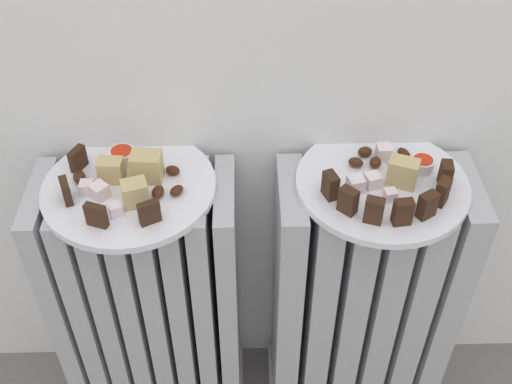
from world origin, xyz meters
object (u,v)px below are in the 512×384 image
Objects in this scene: radiator_right at (360,303)px; fork at (391,172)px; radiator_left at (151,306)px; jam_bowl_right at (422,164)px; plate_left at (129,187)px; jam_bowl_left at (122,155)px; plate_right at (382,184)px.

fork is at bearing 48.44° from radiator_right.
radiator_right is (0.40, 0.00, 0.00)m from radiator_left.
radiator_right is 0.33m from jam_bowl_right.
plate_left is 6.51× the size of jam_bowl_left.
radiator_left is at bearing -116.57° from plate_left.
plate_right reaches higher than radiator_left.
jam_bowl_left reaches higher than jam_bowl_right.
plate_left is 7.13× the size of jam_bowl_right.
plate_right is (0.40, 0.00, 0.31)m from radiator_left.
fork reaches higher than radiator_right.
radiator_left and radiator_right have the same top height.
plate_right is at bearing -131.56° from fork.
plate_left is 0.42m from fork.
plate_left is (-0.40, -0.00, 0.31)m from radiator_right.
jam_bowl_right reaches higher than radiator_left.
jam_bowl_right is (0.47, 0.03, 0.02)m from plate_left.
jam_bowl_right is (0.07, 0.03, 0.02)m from plate_right.
radiator_right is 0.31m from plate_right.
radiator_left is at bearing -177.23° from fork.
jam_bowl_left is 0.44m from fork.
plate_left is 0.47m from jam_bowl_right.
jam_bowl_left reaches higher than radiator_right.
plate_left reaches higher than radiator_left.
fork is at bearing -4.90° from jam_bowl_left.
jam_bowl_left is 0.44× the size of fork.
jam_bowl_right reaches higher than plate_left.
jam_bowl_left is at bearing 176.41° from jam_bowl_right.
jam_bowl_right reaches higher than radiator_right.
plate_right is at bearing 0.00° from radiator_left.
radiator_left is 0.51m from plate_right.
plate_right is 0.03m from fork.
radiator_left is 2.15× the size of plate_left.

